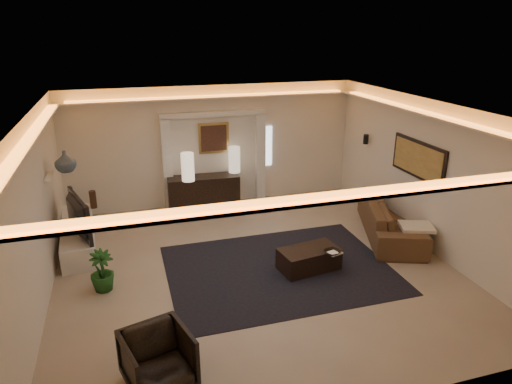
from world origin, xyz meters
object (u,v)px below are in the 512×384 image
object	(u,v)px
coffee_table	(309,259)
armchair	(158,360)
console	(204,193)
sofa	(391,218)

from	to	relation	value
coffee_table	armchair	distance (m)	3.58
console	sofa	size ratio (longest dim) A/B	0.66
armchair	console	bearing A→B (deg)	58.08
console	sofa	world-z (taller)	console
coffee_table	armchair	world-z (taller)	armchair
console	armchair	bearing A→B (deg)	-103.31
console	coffee_table	distance (m)	3.69
coffee_table	sofa	bearing A→B (deg)	12.63
sofa	armchair	distance (m)	5.92
console	coffee_table	world-z (taller)	console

